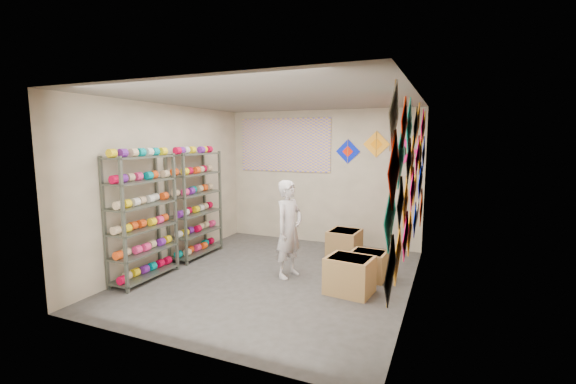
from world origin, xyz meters
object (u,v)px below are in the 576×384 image
at_px(shelf_rack_front, 142,218).
at_px(shopkeeper, 289,229).
at_px(carton_a, 350,275).
at_px(shelf_rack_back, 196,205).
at_px(carton_b, 368,265).
at_px(carton_c, 344,244).

relative_size(shelf_rack_front, shopkeeper, 1.26).
bearing_deg(carton_a, shelf_rack_back, 175.73).
bearing_deg(carton_b, carton_c, 129.04).
bearing_deg(carton_b, shopkeeper, -157.64).
distance_m(shelf_rack_back, shopkeeper, 2.00).
height_order(shelf_rack_front, shopkeeper, shelf_rack_front).
height_order(shelf_rack_back, carton_c, shelf_rack_back).
bearing_deg(shelf_rack_front, carton_a, 13.21).
relative_size(carton_b, carton_c, 0.90).
relative_size(shelf_rack_front, carton_a, 3.11).
distance_m(shelf_rack_front, shelf_rack_back, 1.30).
xyz_separation_m(shelf_rack_back, carton_b, (3.13, 0.06, -0.74)).
height_order(carton_b, carton_c, carton_c).
height_order(shelf_rack_front, shelf_rack_back, same).
relative_size(shelf_rack_front, carton_c, 3.30).
bearing_deg(carton_c, carton_b, -51.20).
xyz_separation_m(shopkeeper, carton_b, (1.16, 0.38, -0.54)).
relative_size(shopkeeper, carton_b, 2.90).
bearing_deg(shelf_rack_back, carton_a, -11.23).
xyz_separation_m(shelf_rack_back, shopkeeper, (1.97, -0.32, -0.20)).
height_order(shelf_rack_back, carton_a, shelf_rack_back).
xyz_separation_m(shelf_rack_back, carton_a, (3.00, -0.60, -0.70)).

